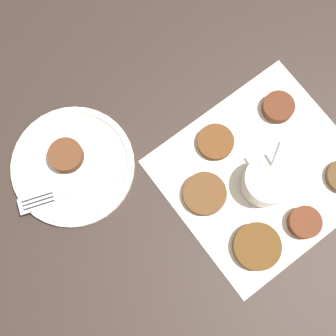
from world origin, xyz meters
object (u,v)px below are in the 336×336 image
sauce_bowl (267,182)px  fork (59,195)px  serving_plate (73,166)px  fritter_on_plate (66,155)px

sauce_bowl → fork: (-0.32, 0.19, -0.01)m
serving_plate → fork: (-0.05, -0.04, 0.01)m
fork → serving_plate: bearing=36.3°
fritter_on_plate → fork: 0.07m
sauce_bowl → serving_plate: 0.35m
sauce_bowl → serving_plate: size_ratio=0.48×
serving_plate → fork: fork is taller
sauce_bowl → fork: bearing=149.7°
fritter_on_plate → fork: bearing=-133.2°
fritter_on_plate → serving_plate: bearing=-91.9°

